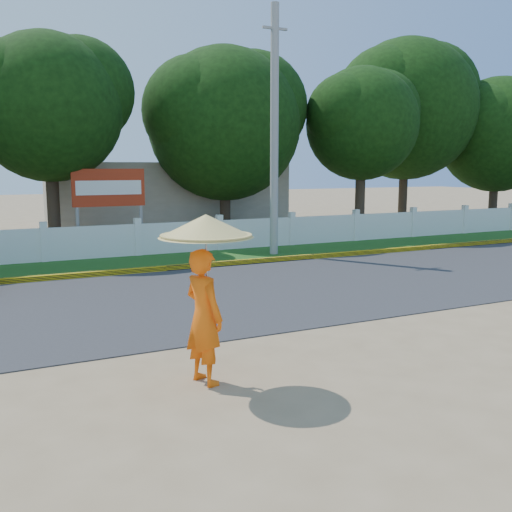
% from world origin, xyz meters
% --- Properties ---
extents(ground, '(120.00, 120.00, 0.00)m').
position_xyz_m(ground, '(0.00, 0.00, 0.00)').
color(ground, '#9E8460').
rests_on(ground, ground).
extents(road, '(60.00, 7.00, 0.02)m').
position_xyz_m(road, '(0.00, 4.50, 0.01)').
color(road, '#38383A').
rests_on(road, ground).
extents(grass_verge, '(60.00, 3.50, 0.03)m').
position_xyz_m(grass_verge, '(0.00, 9.75, 0.01)').
color(grass_verge, '#2D601E').
rests_on(grass_verge, ground).
extents(curb, '(40.00, 0.18, 0.16)m').
position_xyz_m(curb, '(0.00, 8.05, 0.08)').
color(curb, yellow).
rests_on(curb, ground).
extents(fence, '(40.00, 0.10, 1.10)m').
position_xyz_m(fence, '(0.00, 11.20, 0.55)').
color(fence, silver).
rests_on(fence, ground).
extents(building_near, '(10.00, 6.00, 3.20)m').
position_xyz_m(building_near, '(3.00, 18.00, 1.60)').
color(building_near, '#B7AD99').
rests_on(building_near, ground).
extents(utility_pole, '(0.28, 0.28, 8.29)m').
position_xyz_m(utility_pole, '(4.31, 9.46, 4.15)').
color(utility_pole, gray).
rests_on(utility_pole, ground).
extents(monk_with_parasol, '(1.31, 1.31, 2.38)m').
position_xyz_m(monk_with_parasol, '(-2.05, -0.60, 1.55)').
color(monk_with_parasol, '#FF600D').
rests_on(monk_with_parasol, ground).
extents(billboard, '(2.50, 0.13, 2.95)m').
position_xyz_m(billboard, '(-0.68, 12.30, 2.14)').
color(billboard, gray).
rests_on(billboard, ground).
extents(tree_row, '(38.88, 7.95, 9.31)m').
position_xyz_m(tree_row, '(4.19, 14.12, 5.05)').
color(tree_row, '#473828').
rests_on(tree_row, ground).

